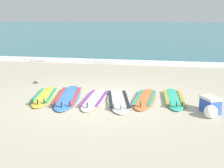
% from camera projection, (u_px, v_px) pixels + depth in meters
% --- Properties ---
extents(ground_plane, '(80.00, 80.00, 0.00)m').
position_uv_depth(ground_plane, '(103.00, 100.00, 7.92)').
color(ground_plane, '#B7AD93').
extents(sea, '(80.00, 60.00, 0.10)m').
position_uv_depth(sea, '(159.00, 29.00, 41.96)').
color(sea, teal).
rests_on(sea, ground).
extents(wave_foam_strip, '(80.00, 0.71, 0.11)m').
position_uv_depth(wave_foam_strip, '(132.00, 62.00, 13.64)').
color(wave_foam_strip, white).
rests_on(wave_foam_strip, ground).
extents(surfboard_0, '(0.96, 2.16, 0.18)m').
position_uv_depth(surfboard_0, '(44.00, 96.00, 8.14)').
color(surfboard_0, yellow).
rests_on(surfboard_0, ground).
extents(surfboard_1, '(1.09, 2.60, 0.18)m').
position_uv_depth(surfboard_1, '(68.00, 97.00, 8.09)').
color(surfboard_1, '#3875CC').
rests_on(surfboard_1, ground).
extents(surfboard_2, '(0.61, 2.16, 0.18)m').
position_uv_depth(surfboard_2, '(95.00, 99.00, 7.89)').
color(surfboard_2, silver).
rests_on(surfboard_2, ground).
extents(surfboard_3, '(1.09, 2.36, 0.18)m').
position_uv_depth(surfboard_3, '(118.00, 100.00, 7.79)').
color(surfboard_3, white).
rests_on(surfboard_3, ground).
extents(surfboard_4, '(0.61, 2.12, 0.18)m').
position_uv_depth(surfboard_4, '(145.00, 99.00, 7.93)').
color(surfboard_4, orange).
rests_on(surfboard_4, ground).
extents(surfboard_5, '(0.70, 2.16, 0.18)m').
position_uv_depth(surfboard_5, '(173.00, 98.00, 7.94)').
color(surfboard_5, '#2DB793').
rests_on(surfboard_5, ground).
extents(cooler_box, '(0.49, 0.55, 0.38)m').
position_uv_depth(cooler_box, '(210.00, 105.00, 6.88)').
color(cooler_box, '#2D51B2').
rests_on(cooler_box, ground).
extents(beach_ball, '(0.29, 0.29, 0.29)m').
position_uv_depth(beach_ball, '(211.00, 112.00, 6.52)').
color(beach_ball, white).
rests_on(beach_ball, ground).
extents(seaweed_clump_near_shoreline, '(0.17, 0.14, 0.06)m').
position_uv_depth(seaweed_clump_near_shoreline, '(36.00, 82.00, 9.80)').
color(seaweed_clump_near_shoreline, '#384723').
rests_on(seaweed_clump_near_shoreline, ground).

